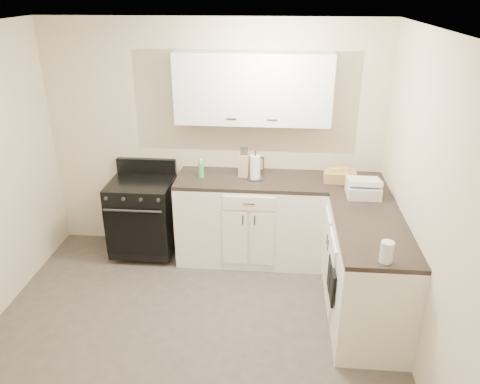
# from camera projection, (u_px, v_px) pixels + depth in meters

# --- Properties ---
(floor) EXTENTS (3.60, 3.60, 0.00)m
(floor) POSITION_uv_depth(u_px,v_px,m) (188.00, 349.00, 3.89)
(floor) COLOR #473F38
(floor) RESTS_ON ground
(ceiling) EXTENTS (3.60, 3.60, 0.00)m
(ceiling) POSITION_uv_depth(u_px,v_px,m) (169.00, 34.00, 2.88)
(ceiling) COLOR white
(ceiling) RESTS_ON wall_back
(wall_back) EXTENTS (3.60, 0.00, 3.60)m
(wall_back) POSITION_uv_depth(u_px,v_px,m) (214.00, 140.00, 5.02)
(wall_back) COLOR beige
(wall_back) RESTS_ON ground
(wall_right) EXTENTS (0.00, 3.60, 3.60)m
(wall_right) POSITION_uv_depth(u_px,v_px,m) (435.00, 225.00, 3.24)
(wall_right) COLOR beige
(wall_right) RESTS_ON ground
(base_cabinets_back) EXTENTS (1.55, 0.60, 0.90)m
(base_cabinets_back) POSITION_uv_depth(u_px,v_px,m) (251.00, 220.00, 5.04)
(base_cabinets_back) COLOR white
(base_cabinets_back) RESTS_ON floor
(base_cabinets_right) EXTENTS (0.60, 1.90, 0.90)m
(base_cabinets_right) POSITION_uv_depth(u_px,v_px,m) (361.00, 257.00, 4.37)
(base_cabinets_right) COLOR white
(base_cabinets_right) RESTS_ON floor
(countertop_back) EXTENTS (1.55, 0.60, 0.04)m
(countertop_back) POSITION_uv_depth(u_px,v_px,m) (251.00, 180.00, 4.85)
(countertop_back) COLOR black
(countertop_back) RESTS_ON base_cabinets_back
(countertop_right) EXTENTS (0.60, 1.90, 0.04)m
(countertop_right) POSITION_uv_depth(u_px,v_px,m) (366.00, 212.00, 4.17)
(countertop_right) COLOR black
(countertop_right) RESTS_ON base_cabinets_right
(upper_cabinets) EXTENTS (1.55, 0.30, 0.70)m
(upper_cabinets) POSITION_uv_depth(u_px,v_px,m) (253.00, 88.00, 4.61)
(upper_cabinets) COLOR white
(upper_cabinets) RESTS_ON wall_back
(stove) EXTENTS (0.66, 0.57, 0.80)m
(stove) POSITION_uv_depth(u_px,v_px,m) (143.00, 216.00, 5.11)
(stove) COLOR black
(stove) RESTS_ON floor
(knife_block) EXTENTS (0.12, 0.11, 0.23)m
(knife_block) POSITION_uv_depth(u_px,v_px,m) (244.00, 166.00, 4.86)
(knife_block) COLOR tan
(knife_block) RESTS_ON countertop_back
(paper_towel) EXTENTS (0.13, 0.13, 0.25)m
(paper_towel) POSITION_uv_depth(u_px,v_px,m) (255.00, 167.00, 4.78)
(paper_towel) COLOR white
(paper_towel) RESTS_ON countertop_back
(soap_bottle) EXTENTS (0.06, 0.06, 0.17)m
(soap_bottle) POSITION_uv_depth(u_px,v_px,m) (201.00, 170.00, 4.84)
(soap_bottle) COLOR #45B559
(soap_bottle) RESTS_ON countertop_back
(picture_frame) EXTENTS (0.12, 0.04, 0.15)m
(picture_frame) POSITION_uv_depth(u_px,v_px,m) (258.00, 164.00, 5.03)
(picture_frame) COLOR black
(picture_frame) RESTS_ON countertop_back
(wicker_basket) EXTENTS (0.33, 0.23, 0.11)m
(wicker_basket) POSITION_uv_depth(u_px,v_px,m) (340.00, 176.00, 4.76)
(wicker_basket) COLOR tan
(wicker_basket) RESTS_ON countertop_right
(countertop_grill) EXTENTS (0.31, 0.29, 0.11)m
(countertop_grill) POSITION_uv_depth(u_px,v_px,m) (363.00, 190.00, 4.43)
(countertop_grill) COLOR white
(countertop_grill) RESTS_ON countertop_right
(glass_jar) EXTENTS (0.12, 0.12, 0.16)m
(glass_jar) POSITION_uv_depth(u_px,v_px,m) (387.00, 252.00, 3.36)
(glass_jar) COLOR silver
(glass_jar) RESTS_ON countertop_right
(oven_mitt_near) EXTENTS (0.02, 0.17, 0.30)m
(oven_mitt_near) POSITION_uv_depth(u_px,v_px,m) (332.00, 287.00, 3.84)
(oven_mitt_near) COLOR black
(oven_mitt_near) RESTS_ON base_cabinets_right
(oven_mitt_far) EXTENTS (0.02, 0.17, 0.30)m
(oven_mitt_far) POSITION_uv_depth(u_px,v_px,m) (330.00, 274.00, 4.04)
(oven_mitt_far) COLOR black
(oven_mitt_far) RESTS_ON base_cabinets_right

